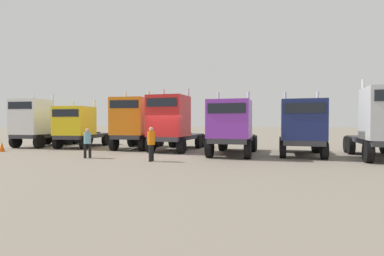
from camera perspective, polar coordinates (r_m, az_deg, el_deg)
ground at (r=18.28m, az=-6.40°, el=-5.34°), size 200.00×200.00×0.00m
semi_truck_white at (r=27.12m, az=-28.24°, el=0.91°), size 3.46×6.24×4.47m
semi_truck_yellow at (r=24.92m, az=-21.34°, el=0.31°), size 3.75×6.33×3.86m
semi_truck_orange at (r=22.21m, az=-11.43°, el=1.00°), size 3.58×6.05×4.44m
semi_truck_red at (r=20.38m, az=-3.92°, el=0.99°), size 3.01×6.61×4.46m
semi_truck_purple at (r=17.92m, az=7.81°, el=0.19°), size 3.13×6.62×3.96m
semi_truck_navy at (r=18.58m, az=20.82°, el=0.15°), size 3.03×5.95×3.96m
visitor_in_hivis at (r=15.45m, az=-8.03°, el=-2.62°), size 0.44×0.45×1.82m
visitor_with_camera at (r=17.74m, az=-19.89°, el=-2.40°), size 0.55×0.55×1.71m
traffic_cone_near at (r=24.22m, az=-33.33°, el=-3.10°), size 0.36×0.36×0.69m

